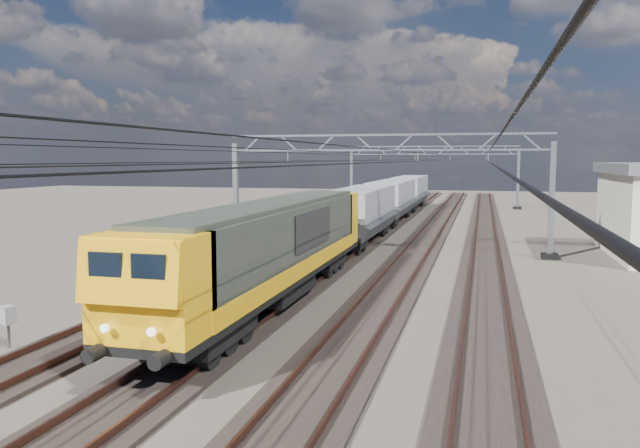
% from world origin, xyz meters
% --- Properties ---
extents(ground, '(160.00, 160.00, 0.00)m').
position_xyz_m(ground, '(0.00, 0.00, 0.00)').
color(ground, black).
rests_on(ground, ground).
extents(track_outer_west, '(2.60, 140.00, 0.30)m').
position_xyz_m(track_outer_west, '(-6.00, 0.00, 0.07)').
color(track_outer_west, black).
rests_on(track_outer_west, ground).
extents(track_loco, '(2.60, 140.00, 0.30)m').
position_xyz_m(track_loco, '(-2.00, 0.00, 0.07)').
color(track_loco, black).
rests_on(track_loco, ground).
extents(track_inner_east, '(2.60, 140.00, 0.30)m').
position_xyz_m(track_inner_east, '(2.00, 0.00, 0.07)').
color(track_inner_east, black).
rests_on(track_inner_east, ground).
extents(track_outer_east, '(2.60, 140.00, 0.30)m').
position_xyz_m(track_outer_east, '(6.00, 0.00, 0.07)').
color(track_outer_east, black).
rests_on(track_outer_east, ground).
extents(catenary_gantry_mid, '(19.90, 0.90, 7.11)m').
position_xyz_m(catenary_gantry_mid, '(0.00, 4.00, 3.91)').
color(catenary_gantry_mid, gray).
rests_on(catenary_gantry_mid, ground).
extents(catenary_gantry_far, '(19.90, 0.90, 7.11)m').
position_xyz_m(catenary_gantry_far, '(0.00, 40.00, 3.91)').
color(catenary_gantry_far, gray).
rests_on(catenary_gantry_far, ground).
extents(overhead_wires, '(12.03, 140.00, 0.53)m').
position_xyz_m(overhead_wires, '(0.00, 8.00, 5.75)').
color(overhead_wires, black).
rests_on(overhead_wires, ground).
extents(locomotive, '(2.76, 21.10, 3.62)m').
position_xyz_m(locomotive, '(-2.00, -10.50, 2.33)').
color(locomotive, black).
rests_on(locomotive, ground).
extents(hopper_wagon_lead, '(3.38, 13.00, 3.25)m').
position_xyz_m(hopper_wagon_lead, '(-2.00, 7.19, 2.23)').
color(hopper_wagon_lead, black).
rests_on(hopper_wagon_lead, ground).
extents(hopper_wagon_mid, '(3.38, 13.00, 3.25)m').
position_xyz_m(hopper_wagon_mid, '(-2.00, 21.39, 2.23)').
color(hopper_wagon_mid, black).
rests_on(hopper_wagon_mid, ground).
extents(hopper_wagon_third, '(3.38, 13.00, 3.25)m').
position_xyz_m(hopper_wagon_third, '(-2.00, 35.59, 2.23)').
color(hopper_wagon_third, black).
rests_on(hopper_wagon_third, ground).
extents(trackside_cabinet, '(0.52, 0.47, 1.29)m').
position_xyz_m(trackside_cabinet, '(-7.82, -17.85, 0.98)').
color(trackside_cabinet, gray).
rests_on(trackside_cabinet, ground).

